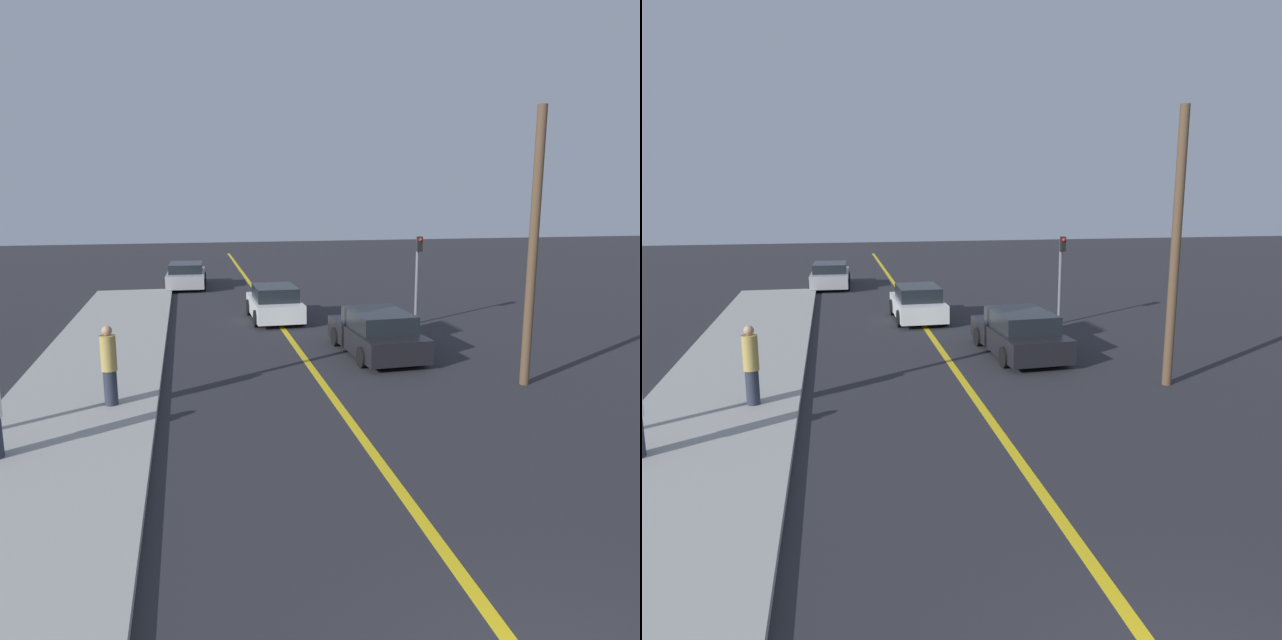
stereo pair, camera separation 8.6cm
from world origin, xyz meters
TOP-DOWN VIEW (x-y plane):
  - road_center_line at (0.00, 18.00)m, footprint 0.20×60.00m
  - sidewalk_left at (-5.94, 14.11)m, footprint 3.59×28.22m
  - car_near_right_lane at (2.27, 14.07)m, footprint 2.17×4.43m
  - car_ahead_center at (-0.07, 20.00)m, footprint 1.95×3.88m
  - car_far_distant at (-3.43, 29.51)m, footprint 2.14×4.32m
  - pedestrian_mid_group at (-5.17, 10.44)m, footprint 0.35×0.35m
  - traffic_light at (5.10, 18.15)m, footprint 0.18×0.40m
  - utility_pole at (5.14, 10.34)m, footprint 0.24×0.24m

SIDE VIEW (x-z plane):
  - road_center_line at x=0.00m, z-range 0.00..0.01m
  - sidewalk_left at x=-5.94m, z-range 0.00..0.16m
  - car_far_distant at x=-3.43m, z-range -0.02..1.29m
  - car_ahead_center at x=-0.07m, z-range -0.03..1.34m
  - car_near_right_lane at x=2.27m, z-range -0.03..1.35m
  - pedestrian_mid_group at x=-5.17m, z-range 0.16..2.01m
  - traffic_light at x=5.10m, z-range 0.42..3.74m
  - utility_pole at x=5.14m, z-range 0.00..6.98m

